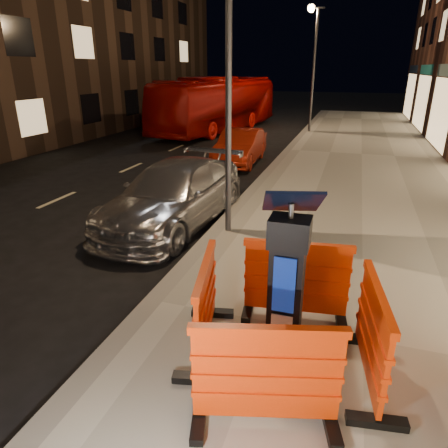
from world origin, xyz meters
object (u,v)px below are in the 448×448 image
(barrier_front, at_px, (266,378))
(barrier_kerbside, at_px, (206,306))
(barrier_bldgside, at_px, (372,336))
(car_silver, at_px, (175,223))
(barrier_back, at_px, (296,281))
(car_red, at_px, (240,163))
(bus_doubledecker, at_px, (218,131))
(parking_kiosk, at_px, (286,286))

(barrier_front, bearing_deg, barrier_kerbside, 119.62)
(barrier_bldgside, height_order, car_silver, barrier_bldgside)
(barrier_bldgside, relative_size, car_silver, 0.30)
(barrier_kerbside, relative_size, car_silver, 0.30)
(barrier_kerbside, distance_m, barrier_bldgside, 1.90)
(barrier_back, distance_m, barrier_bldgside, 1.34)
(barrier_front, relative_size, car_red, 0.38)
(barrier_back, height_order, bus_doubledecker, bus_doubledecker)
(car_silver, height_order, bus_doubledecker, bus_doubledecker)
(barrier_back, height_order, barrier_kerbside, same)
(barrier_bldgside, height_order, bus_doubledecker, bus_doubledecker)
(barrier_kerbside, bearing_deg, parking_kiosk, -102.38)
(barrier_back, relative_size, car_silver, 0.30)
(barrier_back, distance_m, bus_doubledecker, 18.65)
(barrier_front, distance_m, barrier_kerbside, 1.34)
(parking_kiosk, height_order, bus_doubledecker, parking_kiosk)
(barrier_kerbside, height_order, car_red, barrier_kerbside)
(car_silver, height_order, car_red, car_silver)
(parking_kiosk, xyz_separation_m, barrier_kerbside, (-0.95, 0.00, -0.45))
(barrier_bldgside, bearing_deg, car_red, 14.29)
(barrier_back, xyz_separation_m, bus_doubledecker, (-6.91, 17.31, -0.72))
(parking_kiosk, height_order, barrier_bldgside, parking_kiosk)
(barrier_bldgside, bearing_deg, parking_kiosk, 81.62)
(barrier_bldgside, xyz_separation_m, car_red, (-4.43, 10.60, -0.72))
(barrier_back, bearing_deg, parking_kiosk, -97.38)
(car_silver, relative_size, bus_doubledecker, 0.45)
(barrier_back, bearing_deg, car_silver, 128.43)
(barrier_front, bearing_deg, barrier_bldgside, 29.62)
(car_silver, bearing_deg, barrier_kerbside, -56.14)
(bus_doubledecker, bearing_deg, barrier_back, -58.29)
(barrier_back, relative_size, barrier_kerbside, 1.00)
(barrier_front, bearing_deg, parking_kiosk, 74.62)
(barrier_kerbside, height_order, bus_doubledecker, bus_doubledecker)
(barrier_bldgside, relative_size, car_red, 0.38)
(barrier_back, relative_size, barrier_bldgside, 1.00)
(barrier_kerbside, relative_size, car_red, 0.38)
(parking_kiosk, bearing_deg, barrier_bldgside, -10.38)
(barrier_kerbside, height_order, barrier_bldgside, same)
(car_silver, xyz_separation_m, bus_doubledecker, (-3.67, 14.16, 0.00))
(barrier_kerbside, xyz_separation_m, car_red, (-2.53, 10.60, -0.72))
(car_red, bearing_deg, barrier_bldgside, -69.80)
(barrier_bldgside, bearing_deg, barrier_back, 36.62)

